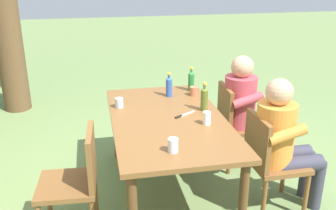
% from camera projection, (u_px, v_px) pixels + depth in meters
% --- Properties ---
extents(ground_plane, '(24.00, 24.00, 0.00)m').
position_uv_depth(ground_plane, '(168.00, 192.00, 3.57)').
color(ground_plane, '#6B844C').
extents(dining_table, '(1.73, 0.97, 0.76)m').
position_uv_depth(dining_table, '(168.00, 127.00, 3.34)').
color(dining_table, brown).
rests_on(dining_table, ground_plane).
extents(chair_near_right, '(0.46, 0.46, 0.87)m').
position_uv_depth(chair_near_right, '(235.00, 122.00, 3.90)').
color(chair_near_right, brown).
rests_on(chair_near_right, ground_plane).
extents(chair_near_left, '(0.45, 0.45, 0.87)m').
position_uv_depth(chair_near_left, '(269.00, 158.00, 3.19)').
color(chair_near_left, brown).
rests_on(chair_near_left, ground_plane).
extents(chair_far_left, '(0.47, 0.47, 0.87)m').
position_uv_depth(chair_far_left, '(77.00, 178.00, 2.89)').
color(chair_far_left, brown).
rests_on(chair_far_left, ground_plane).
extents(person_in_white_shirt, '(0.47, 0.62, 1.18)m').
position_uv_depth(person_in_white_shirt, '(247.00, 106.00, 3.86)').
color(person_in_white_shirt, '#B7424C').
rests_on(person_in_white_shirt, ground_plane).
extents(person_in_plaid_shirt, '(0.47, 0.62, 1.18)m').
position_uv_depth(person_in_plaid_shirt, '(283.00, 139.00, 3.15)').
color(person_in_plaid_shirt, orange).
rests_on(person_in_plaid_shirt, ground_plane).
extents(bottle_blue, '(0.06, 0.06, 0.25)m').
position_uv_depth(bottle_blue, '(169.00, 86.00, 3.80)').
color(bottle_blue, '#2D56A3').
rests_on(bottle_blue, dining_table).
extents(bottle_green, '(0.06, 0.06, 0.25)m').
position_uv_depth(bottle_green, '(191.00, 81.00, 3.96)').
color(bottle_green, '#287A38').
rests_on(bottle_green, dining_table).
extents(bottle_olive, '(0.06, 0.06, 0.27)m').
position_uv_depth(bottle_olive, '(204.00, 98.00, 3.43)').
color(bottle_olive, '#566623').
rests_on(bottle_olive, dining_table).
extents(cup_terracotta, '(0.08, 0.08, 0.09)m').
position_uv_depth(cup_terracotta, '(194.00, 91.00, 3.84)').
color(cup_terracotta, '#BC6B47').
rests_on(cup_terracotta, dining_table).
extents(cup_white, '(0.07, 0.07, 0.11)m').
position_uv_depth(cup_white, '(207.00, 118.00, 3.16)').
color(cup_white, white).
rests_on(cup_white, dining_table).
extents(cup_glass, '(0.08, 0.08, 0.10)m').
position_uv_depth(cup_glass, '(173.00, 145.00, 2.70)').
color(cup_glass, silver).
rests_on(cup_glass, dining_table).
extents(cup_steel, '(0.08, 0.08, 0.09)m').
position_uv_depth(cup_steel, '(119.00, 103.00, 3.52)').
color(cup_steel, '#B2B7BC').
rests_on(cup_steel, dining_table).
extents(table_knife, '(0.15, 0.21, 0.01)m').
position_uv_depth(table_knife, '(183.00, 115.00, 3.35)').
color(table_knife, silver).
rests_on(table_knife, dining_table).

